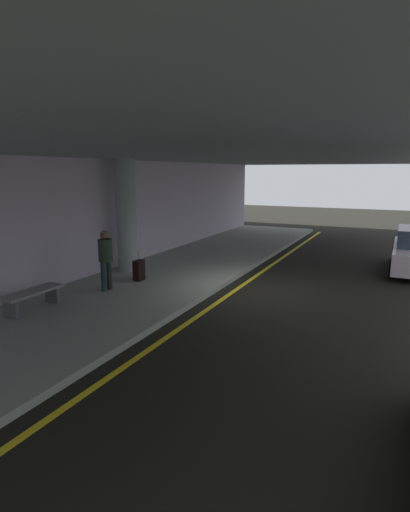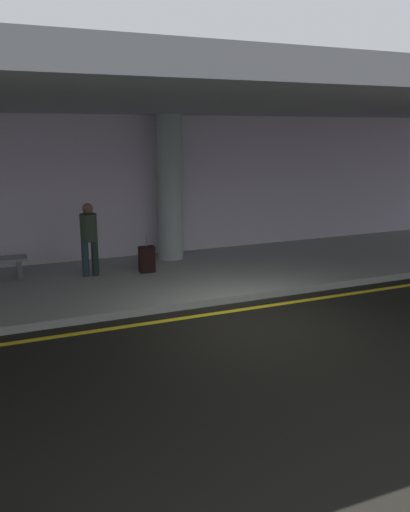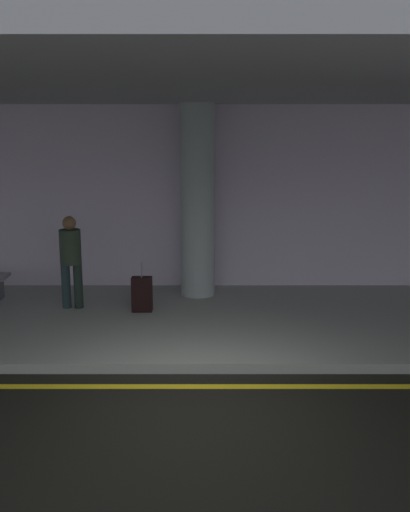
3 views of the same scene
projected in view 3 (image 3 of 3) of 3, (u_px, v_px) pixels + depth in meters
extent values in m
plane|color=black|center=(191.00, 407.00, 7.41)|extent=(60.00, 60.00, 0.00)
cube|color=gray|center=(195.00, 321.00, 10.43)|extent=(26.00, 4.20, 0.15)
cube|color=yellow|center=(192.00, 386.00, 7.99)|extent=(26.00, 0.14, 0.01)
cylinder|color=gray|center=(195.00, 202.00, 11.44)|extent=(0.66, 0.66, 3.65)
cube|color=gray|center=(193.00, 88.00, 9.11)|extent=(28.00, 13.20, 0.30)
cube|color=#B9ABC1|center=(196.00, 200.00, 12.24)|extent=(26.00, 0.30, 3.80)
cylinder|color=#1A292D|center=(64.00, 286.00, 10.85)|extent=(0.16, 0.16, 0.82)
cylinder|color=black|center=(76.00, 286.00, 10.85)|extent=(0.16, 0.16, 0.82)
cylinder|color=#202B20|center=(68.00, 247.00, 10.70)|extent=(0.38, 0.38, 0.62)
sphere|color=brown|center=(67.00, 223.00, 10.61)|extent=(0.24, 0.24, 0.24)
cube|color=black|center=(140.00, 294.00, 10.68)|extent=(0.36, 0.22, 0.62)
cylinder|color=slate|center=(139.00, 270.00, 10.59)|extent=(0.02, 0.02, 0.28)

